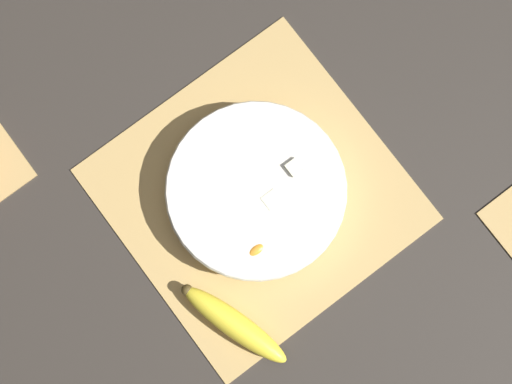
% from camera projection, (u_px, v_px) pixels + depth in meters
% --- Properties ---
extents(ground_plane, '(6.00, 6.00, 0.00)m').
position_uv_depth(ground_plane, '(256.00, 194.00, 1.08)').
color(ground_plane, '#2D2823').
extents(bamboo_mat_center, '(0.41, 0.40, 0.01)m').
position_uv_depth(bamboo_mat_center, '(256.00, 194.00, 1.08)').
color(bamboo_mat_center, tan).
rests_on(bamboo_mat_center, ground_plane).
extents(fruit_salad_bowl, '(0.27, 0.27, 0.06)m').
position_uv_depth(fruit_salad_bowl, '(256.00, 191.00, 1.05)').
color(fruit_salad_bowl, silver).
rests_on(fruit_salad_bowl, bamboo_mat_center).
extents(whole_banana, '(0.09, 0.18, 0.04)m').
position_uv_depth(whole_banana, '(234.00, 324.00, 1.03)').
color(whole_banana, yellow).
rests_on(whole_banana, bamboo_mat_center).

